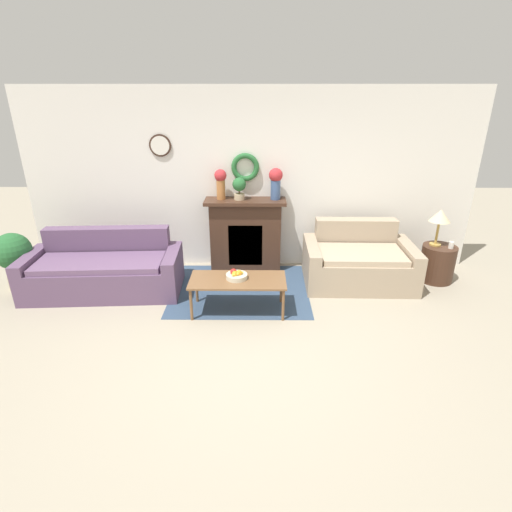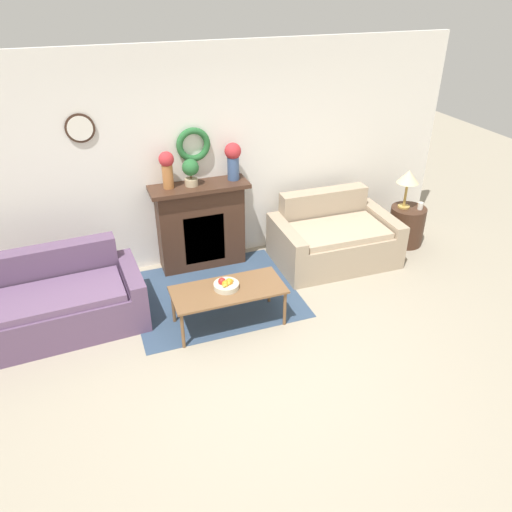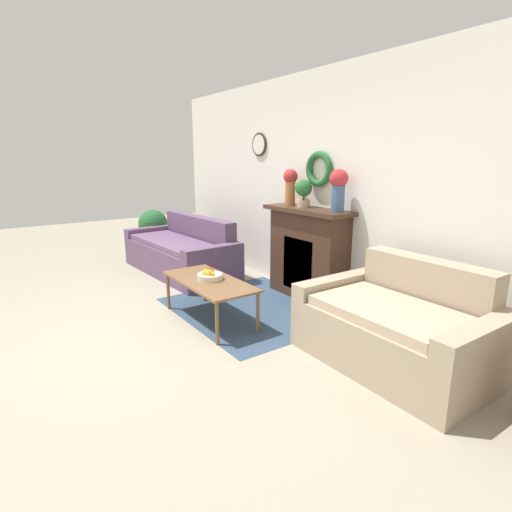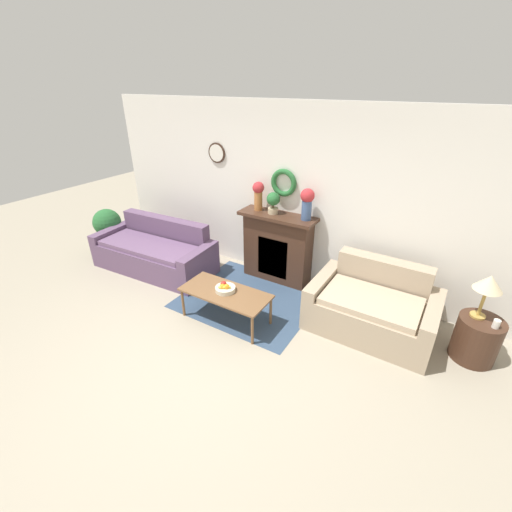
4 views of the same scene
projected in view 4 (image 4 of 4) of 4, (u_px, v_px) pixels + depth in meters
ground_plane at (186, 368)px, 3.90m from camera, size 16.00×16.00×0.00m
floor_rug at (249, 298)px, 5.14m from camera, size 1.90×1.64×0.01m
wall_back at (289, 196)px, 5.19m from camera, size 6.80×0.14×2.70m
fireplace at (277, 247)px, 5.42m from camera, size 1.21×0.41×1.12m
couch_left at (155, 252)px, 5.85m from camera, size 2.13×1.00×0.83m
loveseat_right at (372, 307)px, 4.42m from camera, size 1.56×1.02×0.85m
coffee_table at (225, 294)px, 4.51m from camera, size 1.20×0.54×0.45m
fruit_bowl at (225, 288)px, 4.49m from camera, size 0.27×0.27×0.12m
side_table_by_loveseat at (476, 339)px, 3.94m from camera, size 0.48×0.48×0.54m
table_lamp at (489, 284)px, 3.68m from camera, size 0.29×0.29×0.53m
mug at (496, 324)px, 3.68m from camera, size 0.07×0.07×0.10m
vase_on_mantel_left at (258, 194)px, 5.22m from camera, size 0.18×0.18×0.44m
vase_on_mantel_right at (307, 202)px, 4.84m from camera, size 0.20×0.20×0.46m
potted_plant_on_mantel at (273, 201)px, 5.11m from camera, size 0.20×0.20×0.33m
potted_plant_floor_by_couch at (108, 225)px, 6.38m from camera, size 0.50×0.50×0.82m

